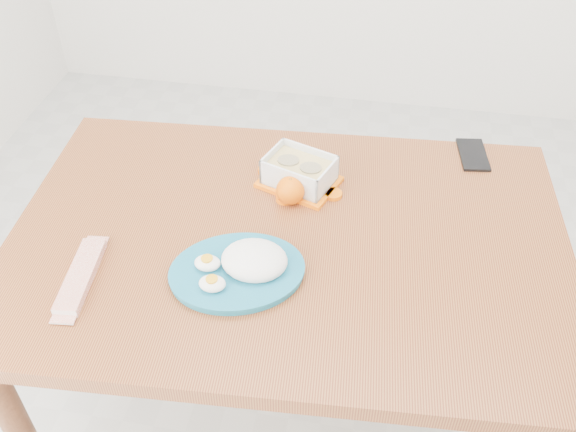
% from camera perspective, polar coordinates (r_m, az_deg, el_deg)
% --- Properties ---
extents(ground, '(3.50, 3.50, 0.00)m').
position_cam_1_polar(ground, '(2.05, 6.11, -16.01)').
color(ground, '#B7B7B2').
rests_on(ground, ground).
extents(dining_table, '(1.29, 0.91, 0.75)m').
position_cam_1_polar(dining_table, '(1.49, 0.00, -4.46)').
color(dining_table, brown).
rests_on(dining_table, ground).
extents(food_container, '(0.21, 0.19, 0.08)m').
position_cam_1_polar(food_container, '(1.54, 1.01, 3.96)').
color(food_container, orange).
rests_on(food_container, dining_table).
extents(orange_fruit, '(0.07, 0.07, 0.07)m').
position_cam_1_polar(orange_fruit, '(1.49, 0.21, 2.28)').
color(orange_fruit, orange).
rests_on(orange_fruit, dining_table).
extents(rice_plate, '(0.36, 0.36, 0.08)m').
position_cam_1_polar(rice_plate, '(1.33, -4.07, -4.45)').
color(rice_plate, '#186A89').
rests_on(rice_plate, dining_table).
extents(candy_bar, '(0.07, 0.21, 0.02)m').
position_cam_1_polar(candy_bar, '(1.39, -17.95, -5.08)').
color(candy_bar, '#B92509').
rests_on(candy_bar, dining_table).
extents(smartphone, '(0.09, 0.14, 0.01)m').
position_cam_1_polar(smartphone, '(1.72, 16.12, 5.26)').
color(smartphone, black).
rests_on(smartphone, dining_table).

